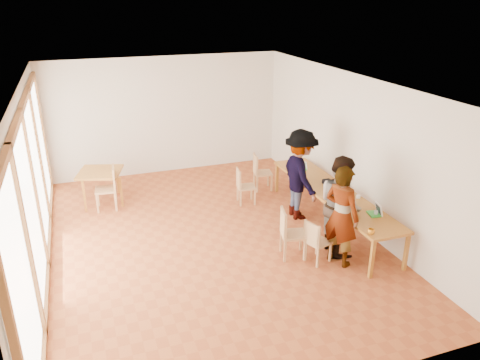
# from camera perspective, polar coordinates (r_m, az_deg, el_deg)

# --- Properties ---
(ground) EXTENTS (8.00, 8.00, 0.00)m
(ground) POSITION_cam_1_polar(r_m,az_deg,el_deg) (9.15, -3.67, -7.20)
(ground) COLOR #A65228
(ground) RESTS_ON ground
(wall_back) EXTENTS (6.00, 0.10, 3.00)m
(wall_back) POSITION_cam_1_polar(r_m,az_deg,el_deg) (12.26, -9.09, 7.75)
(wall_back) COLOR beige
(wall_back) RESTS_ON ground
(wall_front) EXTENTS (6.00, 0.10, 3.00)m
(wall_front) POSITION_cam_1_polar(r_m,az_deg,el_deg) (5.19, 8.62, -12.94)
(wall_front) COLOR beige
(wall_front) RESTS_ON ground
(wall_right) EXTENTS (0.10, 8.00, 3.00)m
(wall_right) POSITION_cam_1_polar(r_m,az_deg,el_deg) (9.71, 13.40, 3.66)
(wall_right) COLOR beige
(wall_right) RESTS_ON ground
(window_wall) EXTENTS (0.10, 8.00, 3.00)m
(window_wall) POSITION_cam_1_polar(r_m,az_deg,el_deg) (8.29, -23.97, -0.86)
(window_wall) COLOR white
(window_wall) RESTS_ON ground
(ceiling) EXTENTS (6.00, 8.00, 0.04)m
(ceiling) POSITION_cam_1_polar(r_m,az_deg,el_deg) (8.12, -4.19, 11.76)
(ceiling) COLOR white
(ceiling) RESTS_ON wall_back
(communal_table) EXTENTS (0.80, 4.00, 0.75)m
(communal_table) POSITION_cam_1_polar(r_m,az_deg,el_deg) (9.56, 11.16, -1.56)
(communal_table) COLOR #A56C24
(communal_table) RESTS_ON ground
(side_table) EXTENTS (0.90, 0.90, 0.75)m
(side_table) POSITION_cam_1_polar(r_m,az_deg,el_deg) (10.88, -16.69, 0.64)
(side_table) COLOR #A56C24
(side_table) RESTS_ON ground
(chair_near) EXTENTS (0.47, 0.47, 0.42)m
(chair_near) POSITION_cam_1_polar(r_m,az_deg,el_deg) (8.27, 9.12, -6.96)
(chair_near) COLOR tan
(chair_near) RESTS_ON ground
(chair_mid) EXTENTS (0.51, 0.51, 0.49)m
(chair_mid) POSITION_cam_1_polar(r_m,az_deg,el_deg) (8.35, 5.92, -5.92)
(chair_mid) COLOR tan
(chair_mid) RESTS_ON ground
(chair_far) EXTENTS (0.43, 0.43, 0.43)m
(chair_far) POSITION_cam_1_polar(r_m,az_deg,el_deg) (10.42, 0.29, -0.33)
(chair_far) COLOR tan
(chair_far) RESTS_ON ground
(chair_empty) EXTENTS (0.47, 0.47, 0.47)m
(chair_empty) POSITION_cam_1_polar(r_m,az_deg,el_deg) (11.16, 2.35, 1.41)
(chair_empty) COLOR tan
(chair_empty) RESTS_ON ground
(chair_spare) EXTENTS (0.48, 0.48, 0.51)m
(chair_spare) POSITION_cam_1_polar(r_m,az_deg,el_deg) (10.54, -15.59, -0.41)
(chair_spare) COLOR tan
(chair_spare) RESTS_ON ground
(person_near) EXTENTS (0.67, 0.78, 1.81)m
(person_near) POSITION_cam_1_polar(r_m,az_deg,el_deg) (8.17, 12.26, -4.28)
(person_near) COLOR gray
(person_near) RESTS_ON ground
(person_mid) EXTENTS (0.75, 0.93, 1.83)m
(person_mid) POSITION_cam_1_polar(r_m,az_deg,el_deg) (8.57, 12.11, -2.93)
(person_mid) COLOR gray
(person_mid) RESTS_ON ground
(person_far) EXTENTS (0.74, 1.25, 1.91)m
(person_far) POSITION_cam_1_polar(r_m,az_deg,el_deg) (9.71, 7.35, 0.65)
(person_far) COLOR gray
(person_far) RESTS_ON ground
(laptop_near) EXTENTS (0.26, 0.28, 0.21)m
(laptop_near) POSITION_cam_1_polar(r_m,az_deg,el_deg) (8.71, 16.27, -3.71)
(laptop_near) COLOR green
(laptop_near) RESTS_ON communal_table
(laptop_mid) EXTENTS (0.22, 0.25, 0.19)m
(laptop_mid) POSITION_cam_1_polar(r_m,az_deg,el_deg) (9.25, 11.71, -1.75)
(laptop_mid) COLOR green
(laptop_mid) RESTS_ON communal_table
(laptop_far) EXTENTS (0.27, 0.28, 0.19)m
(laptop_far) POSITION_cam_1_polar(r_m,az_deg,el_deg) (10.57, 7.55, 1.58)
(laptop_far) COLOR green
(laptop_far) RESTS_ON communal_table
(yellow_mug) EXTENTS (0.15, 0.15, 0.09)m
(yellow_mug) POSITION_cam_1_polar(r_m,az_deg,el_deg) (8.02, 15.70, -6.06)
(yellow_mug) COLOR orange
(yellow_mug) RESTS_ON communal_table
(green_bottle) EXTENTS (0.07, 0.07, 0.28)m
(green_bottle) POSITION_cam_1_polar(r_m,az_deg,el_deg) (8.61, 12.74, -3.05)
(green_bottle) COLOR #187F17
(green_bottle) RESTS_ON communal_table
(clear_glass) EXTENTS (0.07, 0.07, 0.09)m
(clear_glass) POSITION_cam_1_polar(r_m,az_deg,el_deg) (8.68, 16.22, -3.89)
(clear_glass) COLOR silver
(clear_glass) RESTS_ON communal_table
(condiment_cup) EXTENTS (0.08, 0.08, 0.06)m
(condiment_cup) POSITION_cam_1_polar(r_m,az_deg,el_deg) (9.31, 14.23, -1.97)
(condiment_cup) COLOR white
(condiment_cup) RESTS_ON communal_table
(pink_phone) EXTENTS (0.05, 0.10, 0.01)m
(pink_phone) POSITION_cam_1_polar(r_m,az_deg,el_deg) (9.25, 11.73, -2.05)
(pink_phone) COLOR #DA489B
(pink_phone) RESTS_ON communal_table
(black_pouch) EXTENTS (0.16, 0.26, 0.09)m
(black_pouch) POSITION_cam_1_polar(r_m,az_deg,el_deg) (9.81, 10.73, -0.33)
(black_pouch) COLOR black
(black_pouch) RESTS_ON communal_table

